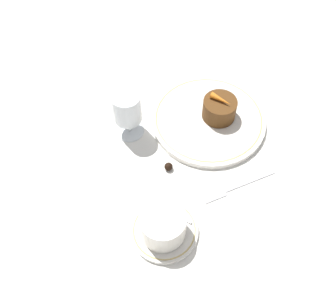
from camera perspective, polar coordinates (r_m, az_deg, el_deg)
name	(u,v)px	position (r m, az deg, el deg)	size (l,w,h in m)	color
ground_plane	(197,128)	(0.92, 4.28, 2.84)	(3.00, 3.00, 0.00)	white
dinner_plate	(209,119)	(0.93, 5.90, 4.02)	(0.27, 0.27, 0.01)	white
saucer	(164,230)	(0.78, -0.54, -12.00)	(0.13, 0.13, 0.01)	white
coffee_cup	(163,224)	(0.74, -0.76, -11.15)	(0.11, 0.09, 0.06)	white
spoon	(162,208)	(0.79, -0.83, -8.83)	(0.08, 0.09, 0.00)	silver
wine_glass	(127,110)	(0.86, -5.92, 5.36)	(0.06, 0.06, 0.12)	silver
fork	(231,188)	(0.84, 9.10, -5.95)	(0.05, 0.17, 0.01)	silver
dessert_cake	(219,109)	(0.91, 7.47, 5.52)	(0.08, 0.08, 0.05)	#563314
carrot_garnish	(221,100)	(0.88, 7.69, 6.85)	(0.05, 0.04, 0.01)	orange
chocolate_truffle	(169,167)	(0.84, 0.08, -2.87)	(0.02, 0.02, 0.02)	black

